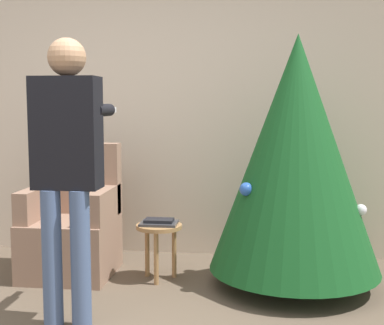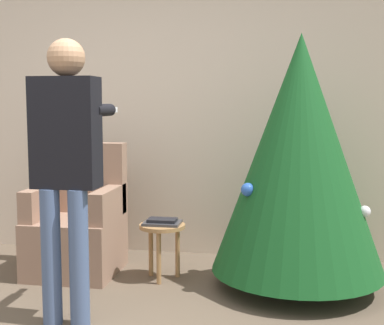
{
  "view_description": "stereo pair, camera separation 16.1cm",
  "coord_description": "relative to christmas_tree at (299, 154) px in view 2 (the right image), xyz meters",
  "views": [
    {
      "loc": [
        0.91,
        -2.55,
        1.36
      ],
      "look_at": [
        0.48,
        0.94,
        0.97
      ],
      "focal_mm": 50.0,
      "sensor_mm": 36.0,
      "label": 1
    },
    {
      "loc": [
        1.07,
        -2.52,
        1.36
      ],
      "look_at": [
        0.48,
        0.94,
        0.97
      ],
      "focal_mm": 50.0,
      "sensor_mm": 36.0,
      "label": 2
    }
  ],
  "objects": [
    {
      "name": "book",
      "position": [
        -1.03,
        0.03,
        -0.53
      ],
      "size": [
        0.22,
        0.14,
        0.02
      ],
      "color": "black",
      "rests_on": "laptop"
    },
    {
      "name": "christmas_tree",
      "position": [
        0.0,
        0.0,
        0.0
      ],
      "size": [
        1.26,
        1.26,
        1.86
      ],
      "color": "brown",
      "rests_on": "ground_plane"
    },
    {
      "name": "person_standing",
      "position": [
        -1.42,
        -0.87,
        0.06
      ],
      "size": [
        0.42,
        0.57,
        1.75
      ],
      "color": "#475B84",
      "rests_on": "ground_plane"
    },
    {
      "name": "wall_back",
      "position": [
        -1.19,
        0.82,
        0.35
      ],
      "size": [
        8.0,
        0.06,
        2.7
      ],
      "color": "beige",
      "rests_on": "ground_plane"
    },
    {
      "name": "armchair",
      "position": [
        -1.75,
        0.1,
        -0.63
      ],
      "size": [
        0.67,
        0.67,
        1.04
      ],
      "color": "#93705B",
      "rests_on": "ground_plane"
    },
    {
      "name": "laptop",
      "position": [
        -1.03,
        0.03,
        -0.55
      ],
      "size": [
        0.28,
        0.21,
        0.02
      ],
      "color": "#38383D",
      "rests_on": "side_stool"
    },
    {
      "name": "side_stool",
      "position": [
        -1.03,
        0.03,
        -0.64
      ],
      "size": [
        0.36,
        0.36,
        0.43
      ],
      "color": "#A37547",
      "rests_on": "ground_plane"
    }
  ]
}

